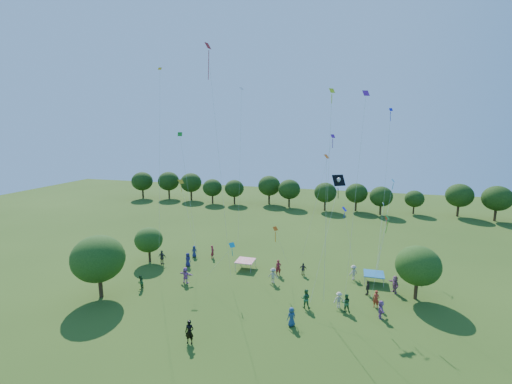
{
  "coord_description": "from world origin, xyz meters",
  "views": [
    {
      "loc": [
        9.1,
        -18.83,
        17.31
      ],
      "look_at": [
        0.0,
        14.0,
        11.0
      ],
      "focal_mm": 24.0,
      "sensor_mm": 36.0,
      "label": 1
    }
  ],
  "objects_px": {
    "near_tree_east": "(418,266)",
    "pirate_kite": "(338,182)",
    "near_tree_north": "(149,240)",
    "red_high_kite": "(212,91)",
    "tent_red_stripe": "(245,261)",
    "tent_blue": "(374,274)",
    "near_tree_west": "(98,259)",
    "man_in_black": "(189,332)"
  },
  "relations": [
    {
      "from": "near_tree_west",
      "to": "red_high_kite",
      "type": "relative_size",
      "value": 0.26
    },
    {
      "from": "tent_blue",
      "to": "pirate_kite",
      "type": "relative_size",
      "value": 0.2
    },
    {
      "from": "near_tree_north",
      "to": "near_tree_east",
      "type": "xyz_separation_m",
      "value": [
        32.05,
        -1.44,
        0.59
      ]
    },
    {
      "from": "near_tree_west",
      "to": "near_tree_north",
      "type": "distance_m",
      "value": 9.89
    },
    {
      "from": "tent_red_stripe",
      "to": "red_high_kite",
      "type": "height_order",
      "value": "red_high_kite"
    },
    {
      "from": "tent_blue",
      "to": "near_tree_north",
      "type": "bearing_deg",
      "value": -177.11
    },
    {
      "from": "tent_blue",
      "to": "tent_red_stripe",
      "type": "bearing_deg",
      "value": -179.48
    },
    {
      "from": "near_tree_west",
      "to": "near_tree_east",
      "type": "relative_size",
      "value": 1.18
    },
    {
      "from": "near_tree_north",
      "to": "tent_blue",
      "type": "relative_size",
      "value": 2.12
    },
    {
      "from": "tent_red_stripe",
      "to": "tent_blue",
      "type": "bearing_deg",
      "value": 0.52
    },
    {
      "from": "near_tree_west",
      "to": "near_tree_east",
      "type": "bearing_deg",
      "value": 14.84
    },
    {
      "from": "tent_red_stripe",
      "to": "man_in_black",
      "type": "xyz_separation_m",
      "value": [
        0.12,
        -15.76,
        -0.03
      ]
    },
    {
      "from": "near_tree_west",
      "to": "near_tree_north",
      "type": "bearing_deg",
      "value": 92.85
    },
    {
      "from": "tent_red_stripe",
      "to": "tent_blue",
      "type": "distance_m",
      "value": 15.3
    },
    {
      "from": "near_tree_west",
      "to": "near_tree_east",
      "type": "height_order",
      "value": "near_tree_west"
    },
    {
      "from": "near_tree_north",
      "to": "pirate_kite",
      "type": "height_order",
      "value": "pirate_kite"
    },
    {
      "from": "tent_blue",
      "to": "near_tree_east",
      "type": "bearing_deg",
      "value": -35.89
    },
    {
      "from": "tent_blue",
      "to": "red_high_kite",
      "type": "bearing_deg",
      "value": -169.29
    },
    {
      "from": "man_in_black",
      "to": "pirate_kite",
      "type": "relative_size",
      "value": 0.18
    },
    {
      "from": "near_tree_west",
      "to": "tent_blue",
      "type": "distance_m",
      "value": 29.98
    },
    {
      "from": "pirate_kite",
      "to": "red_high_kite",
      "type": "height_order",
      "value": "red_high_kite"
    },
    {
      "from": "near_tree_north",
      "to": "man_in_black",
      "type": "relative_size",
      "value": 2.32
    },
    {
      "from": "man_in_black",
      "to": "near_tree_west",
      "type": "bearing_deg",
      "value": 155.09
    },
    {
      "from": "near_tree_east",
      "to": "pirate_kite",
      "type": "bearing_deg",
      "value": 176.54
    },
    {
      "from": "near_tree_north",
      "to": "tent_blue",
      "type": "height_order",
      "value": "near_tree_north"
    },
    {
      "from": "man_in_black",
      "to": "pirate_kite",
      "type": "bearing_deg",
      "value": 46.96
    },
    {
      "from": "near_tree_east",
      "to": "tent_blue",
      "type": "distance_m",
      "value": 5.52
    },
    {
      "from": "near_tree_east",
      "to": "pirate_kite",
      "type": "distance_m",
      "value": 11.66
    },
    {
      "from": "near_tree_east",
      "to": "tent_blue",
      "type": "height_order",
      "value": "near_tree_east"
    },
    {
      "from": "pirate_kite",
      "to": "red_high_kite",
      "type": "xyz_separation_m",
      "value": [
        -13.59,
        -1.03,
        9.5
      ]
    },
    {
      "from": "near_tree_north",
      "to": "near_tree_east",
      "type": "bearing_deg",
      "value": -2.57
    },
    {
      "from": "near_tree_east",
      "to": "red_high_kite",
      "type": "bearing_deg",
      "value": -178.61
    },
    {
      "from": "near_tree_west",
      "to": "red_high_kite",
      "type": "xyz_separation_m",
      "value": [
        9.71,
        7.83,
        17.11
      ]
    },
    {
      "from": "near_tree_north",
      "to": "man_in_black",
      "type": "bearing_deg",
      "value": -48.23
    },
    {
      "from": "red_high_kite",
      "to": "tent_red_stripe",
      "type": "bearing_deg",
      "value": 51.16
    },
    {
      "from": "near_tree_north",
      "to": "red_high_kite",
      "type": "height_order",
      "value": "red_high_kite"
    },
    {
      "from": "pirate_kite",
      "to": "near_tree_north",
      "type": "bearing_deg",
      "value": 177.74
    },
    {
      "from": "near_tree_north",
      "to": "red_high_kite",
      "type": "distance_m",
      "value": 21.04
    },
    {
      "from": "near_tree_east",
      "to": "tent_red_stripe",
      "type": "xyz_separation_m",
      "value": [
        -19.24,
        2.72,
        -2.6
      ]
    },
    {
      "from": "near_tree_east",
      "to": "red_high_kite",
      "type": "xyz_separation_m",
      "value": [
        -21.86,
        -0.53,
        17.7
      ]
    },
    {
      "from": "tent_red_stripe",
      "to": "tent_blue",
      "type": "relative_size",
      "value": 1.0
    },
    {
      "from": "near_tree_north",
      "to": "pirate_kite",
      "type": "xyz_separation_m",
      "value": [
        23.79,
        -0.94,
        8.8
      ]
    }
  ]
}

